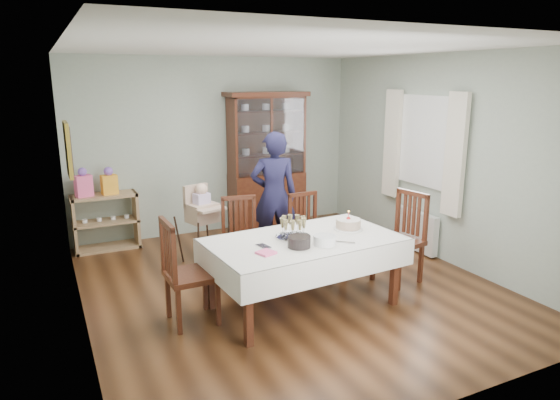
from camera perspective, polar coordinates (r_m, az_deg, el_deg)
floor at (r=6.00m, az=0.95°, el=-9.66°), size 5.00×5.00×0.00m
room_shell at (r=6.02m, az=-1.28°, el=7.28°), size 5.00×5.00×5.00m
dining_table at (r=5.33m, az=2.70°, el=-8.27°), size 2.07×1.28×0.76m
china_cabinet at (r=7.96m, az=-1.52°, el=4.68°), size 1.30×0.48×2.18m
sideboard at (r=7.49m, az=-19.27°, el=-2.36°), size 0.90×0.38×0.80m
picture_frame at (r=5.76m, az=-23.09°, el=5.34°), size 0.04×0.48×0.58m
window at (r=7.07m, az=16.26°, el=6.46°), size 0.04×1.02×1.22m
curtain_left at (r=6.59m, az=19.39°, el=4.85°), size 0.07×0.30×1.55m
curtain_right at (r=7.51m, az=12.70°, el=6.31°), size 0.07×0.30×1.55m
radiator at (r=7.28m, az=15.24°, el=-3.34°), size 0.10×0.80×0.55m
chair_far_left at (r=6.08m, az=-4.34°, el=-6.35°), size 0.52×0.52×0.99m
chair_far_right at (r=6.42m, az=3.34°, el=-5.32°), size 0.44×0.44×0.96m
chair_end_left at (r=5.11m, az=-10.23°, el=-10.31°), size 0.49×0.49×1.07m
chair_end_right at (r=6.17m, az=13.38°, el=-6.17°), size 0.57×0.57×1.08m
woman at (r=6.64m, az=-0.70°, el=0.49°), size 0.72×0.57×1.72m
high_chair at (r=6.63m, az=-8.81°, el=-3.65°), size 0.60×0.60×1.07m
champagne_tray at (r=5.20m, az=1.52°, el=-3.59°), size 0.37×0.37×0.23m
birthday_cake at (r=5.55m, az=7.81°, el=-2.76°), size 0.32×0.32×0.22m
plate_stack_dark at (r=4.94m, az=2.20°, el=-4.80°), size 0.30×0.30×0.11m
plate_stack_white at (r=5.02m, az=5.11°, el=-4.60°), size 0.28×0.28×0.10m
napkin_stack at (r=4.77m, az=-1.61°, el=-6.04°), size 0.20×0.20×0.02m
cutlery at (r=4.95m, az=-2.31°, el=-5.34°), size 0.14×0.18×0.01m
cake_knife at (r=5.12m, az=6.86°, el=-4.76°), size 0.25×0.22×0.01m
gift_bag_pink at (r=7.32m, az=-21.55°, el=1.74°), size 0.25×0.19×0.40m
gift_bag_orange at (r=7.35m, az=-18.94°, el=1.95°), size 0.23×0.18×0.39m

